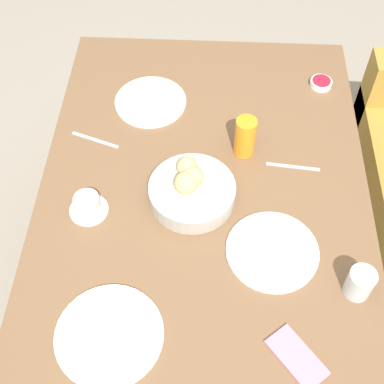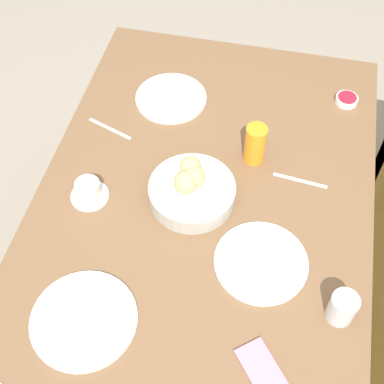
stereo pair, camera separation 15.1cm
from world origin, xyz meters
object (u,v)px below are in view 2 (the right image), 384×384
Objects in this scene: plate_near_left at (171,98)px; plate_far_center at (261,262)px; juice_glass at (255,144)px; fork_silver at (110,129)px; plate_near_right at (84,320)px; jam_bowl_berry at (347,99)px; bread_basket at (192,190)px; coffee_cup at (89,191)px; water_tumbler at (342,308)px; knife_silver at (300,181)px; cell_phone at (263,372)px.

plate_near_left is 0.95× the size of plate_far_center.
fork_silver is (-0.02, -0.46, -0.06)m from juice_glass.
jam_bowl_berry is at bearing 147.07° from plate_near_right.
bread_basket is 2.24× the size of coffee_cup.
water_tumbler reaches higher than plate_near_left.
jam_bowl_berry is 0.38m from knife_silver.
water_tumbler is at bearing 42.05° from plate_near_left.
water_tumbler is 0.76m from jam_bowl_berry.
cell_phone reaches higher than knife_silver.
juice_glass is 1.76× the size of jam_bowl_berry.
plate_far_center is at bearing 122.18° from plate_near_right.
plate_near_right is 0.73m from knife_silver.
knife_silver is (0.36, -0.12, -0.01)m from jam_bowl_berry.
juice_glass is 1.18× the size of coffee_cup.
plate_far_center is at bearing -116.20° from water_tumbler.
bread_basket is 0.46m from plate_near_right.
cell_phone is at bearing 54.76° from coffee_cup.
fork_silver is at bearing -97.24° from knife_silver.
juice_glass is 0.80× the size of knife_silver.
knife_silver is at bearing 166.00° from plate_far_center.
plate_near_left and plate_far_center have the same top height.
water_tumbler is 0.53× the size of knife_silver.
plate_near_left is at bearing -157.83° from bread_basket.
coffee_cup is (0.44, -0.13, 0.02)m from plate_near_left.
bread_basket is at bearing -67.07° from knife_silver.
juice_glass is at bearing 87.30° from fork_silver.
bread_basket is at bearing -39.64° from juice_glass.
plate_near_left is 0.67m from plate_far_center.
plate_far_center is at bearing -16.04° from jam_bowl_berry.
bread_basket is 2.90× the size of water_tumbler.
juice_glass is at bearing 119.14° from coffee_cup.
cell_phone is (0.66, 0.58, 0.00)m from fork_silver.
plate_near_left is 2.13× the size of coffee_cup.
coffee_cup is (-0.36, -0.11, 0.02)m from plate_near_right.
plate_near_right and plate_far_center have the same top height.
cell_phone is (0.94, -0.14, -0.01)m from jam_bowl_berry.
plate_far_center reaches higher than fork_silver.
plate_near_right is 0.47m from plate_far_center.
cell_phone is at bearing -2.69° from knife_silver.
bread_basket is at bearing 22.17° from plate_near_left.
plate_near_right is 3.59× the size of jam_bowl_berry.
jam_bowl_berry reaches higher than fork_silver.
coffee_cup reaches higher than plate_near_right.
plate_near_right is at bearing -94.09° from cell_phone.
cell_phone is at bearing 85.91° from plate_near_right.
jam_bowl_berry reaches higher than plate_near_left.
plate_near_left reaches higher than fork_silver.
plate_far_center is (0.55, 0.38, 0.00)m from plate_near_left.
bread_basket is 0.99× the size of plate_far_center.
bread_basket is at bearing -122.24° from water_tumbler.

